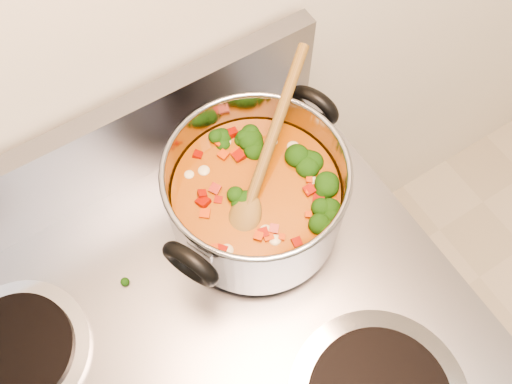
{
  "coord_description": "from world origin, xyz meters",
  "views": [
    {
      "loc": [
        0.05,
        1.01,
        1.69
      ],
      "look_at": [
        0.23,
        1.31,
        1.01
      ],
      "focal_mm": 40.0,
      "sensor_mm": 36.0,
      "label": 1
    }
  ],
  "objects": [
    {
      "name": "stockpot",
      "position": [
        0.23,
        1.31,
        1.0
      ],
      "size": [
        0.3,
        0.24,
        0.15
      ],
      "rotation": [
        0.0,
        0.0,
        0.41
      ],
      "color": "#96969D",
      "rests_on": "electric_range"
    },
    {
      "name": "cooktop_crumbs",
      "position": [
        0.17,
        1.36,
        0.92
      ],
      "size": [
        0.22,
        0.23,
        0.01
      ],
      "color": "black",
      "rests_on": "electric_range"
    },
    {
      "name": "wooden_spoon",
      "position": [
        0.25,
        1.31,
        1.04
      ],
      "size": [
        0.23,
        0.19,
        0.11
      ],
      "rotation": [
        0.0,
        0.0,
        0.66
      ],
      "color": "brown",
      "rests_on": "stockpot"
    }
  ]
}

